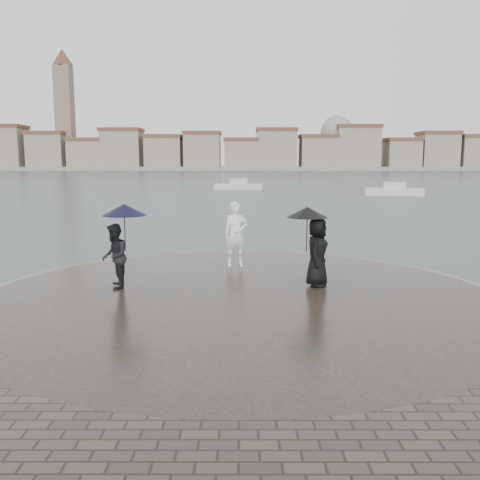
{
  "coord_description": "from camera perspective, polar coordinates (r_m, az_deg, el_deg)",
  "views": [
    {
      "loc": [
        0.03,
        -8.44,
        3.45
      ],
      "look_at": [
        0.0,
        4.8,
        1.45
      ],
      "focal_mm": 40.0,
      "sensor_mm": 36.0,
      "label": 1
    }
  ],
  "objects": [
    {
      "name": "kerb_ring",
      "position": [
        12.39,
        -0.01,
        -6.82
      ],
      "size": [
        12.5,
        12.5,
        0.32
      ],
      "primitive_type": "cylinder",
      "color": "gray",
      "rests_on": "ground"
    },
    {
      "name": "ground",
      "position": [
        9.12,
        -0.06,
        -13.65
      ],
      "size": [
        400.0,
        400.0,
        0.0
      ],
      "primitive_type": "plane",
      "color": "#2B3835",
      "rests_on": "ground"
    },
    {
      "name": "far_skyline",
      "position": [
        169.28,
        -2.05,
        9.33
      ],
      "size": [
        260.0,
        20.0,
        37.0
      ],
      "color": "gray",
      "rests_on": "ground"
    },
    {
      "name": "visitor_right",
      "position": [
        13.17,
        7.94,
        -0.12
      ],
      "size": [
        1.16,
        1.1,
        1.95
      ],
      "color": "black",
      "rests_on": "quay_tip"
    },
    {
      "name": "quay_tip",
      "position": [
        12.38,
        -0.01,
        -6.72
      ],
      "size": [
        11.9,
        11.9,
        0.36
      ],
      "primitive_type": "cylinder",
      "color": "#2D261E",
      "rests_on": "ground"
    },
    {
      "name": "boats",
      "position": [
        56.85,
        7.47,
        5.43
      ],
      "size": [
        20.68,
        11.74,
        1.5
      ],
      "color": "beige",
      "rests_on": "ground"
    },
    {
      "name": "visitor_left",
      "position": [
        13.13,
        -12.94,
        -0.16
      ],
      "size": [
        1.16,
        1.09,
        2.04
      ],
      "color": "black",
      "rests_on": "quay_tip"
    },
    {
      "name": "statue",
      "position": [
        15.5,
        -0.46,
        0.62
      ],
      "size": [
        0.74,
        0.54,
        1.88
      ],
      "primitive_type": "imported",
      "rotation": [
        0.0,
        0.0,
        0.14
      ],
      "color": "white",
      "rests_on": "quay_tip"
    }
  ]
}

